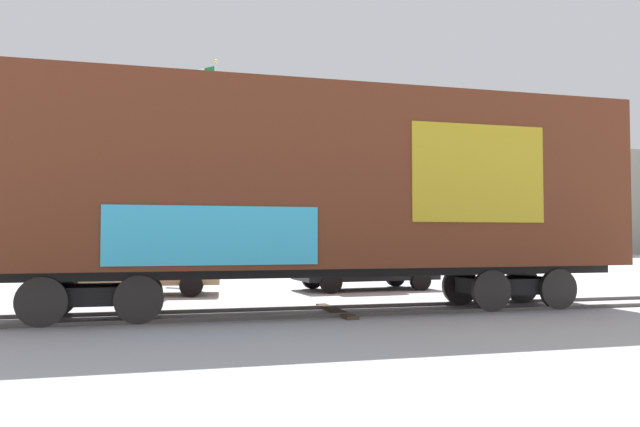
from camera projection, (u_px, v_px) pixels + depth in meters
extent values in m
plane|color=#B2B5BC|center=(337.00, 312.00, 13.32)|extent=(260.00, 260.00, 0.00)
cube|color=#4C4742|center=(328.00, 315.00, 12.51)|extent=(59.90, 3.58, 0.08)
cube|color=#4C4742|center=(311.00, 308.00, 13.90)|extent=(59.90, 3.58, 0.08)
cube|color=#423323|center=(336.00, 311.00, 13.30)|extent=(0.38, 2.51, 0.07)
cube|color=#5B2B19|center=(319.00, 180.00, 13.31)|extent=(13.92, 3.52, 3.73)
cube|color=#2D2823|center=(319.00, 90.00, 13.39)|extent=(13.09, 1.16, 0.24)
cube|color=#B2931E|center=(479.00, 173.00, 12.78)|extent=(3.03, 0.21, 2.05)
cube|color=#33A5CC|center=(214.00, 236.00, 11.32)|extent=(3.95, 0.26, 1.10)
cube|color=black|center=(319.00, 271.00, 13.24)|extent=(13.57, 2.28, 0.20)
cube|color=black|center=(95.00, 294.00, 12.05)|extent=(2.17, 1.35, 0.36)
cylinder|color=black|center=(41.00, 302.00, 11.13)|extent=(0.93, 0.17, 0.92)
cylinder|color=black|center=(54.00, 295.00, 12.52)|extent=(0.93, 0.17, 0.92)
cylinder|color=black|center=(139.00, 299.00, 11.57)|extent=(0.93, 0.17, 0.92)
cylinder|color=black|center=(141.00, 293.00, 12.96)|extent=(0.93, 0.17, 0.92)
cube|color=black|center=(507.00, 285.00, 14.39)|extent=(2.17, 1.35, 0.36)
cylinder|color=black|center=(491.00, 291.00, 13.48)|extent=(0.93, 0.17, 0.92)
cylinder|color=black|center=(460.00, 286.00, 14.87)|extent=(0.93, 0.17, 0.92)
cylinder|color=black|center=(558.00, 289.00, 13.91)|extent=(0.93, 0.17, 0.92)
cylinder|color=black|center=(522.00, 284.00, 15.31)|extent=(0.93, 0.17, 0.92)
cylinder|color=silver|center=(215.00, 169.00, 26.26)|extent=(0.12, 0.12, 9.15)
sphere|color=#D8CC66|center=(216.00, 62.00, 26.45)|extent=(0.18, 0.18, 0.18)
cube|color=#14662D|center=(205.00, 76.00, 26.81)|extent=(0.76, 1.00, 0.71)
cube|color=white|center=(200.00, 77.00, 26.98)|extent=(0.40, 0.51, 0.71)
cube|color=gray|center=(163.00, 206.00, 66.44)|extent=(118.90, 43.71, 10.19)
cube|color=#9E9384|center=(373.00, 136.00, 60.21)|extent=(6.05, 5.04, 2.79)
cone|color=#193D23|center=(306.00, 117.00, 55.10)|extent=(2.27, 2.27, 4.54)
cone|color=#193D23|center=(451.00, 135.00, 63.74)|extent=(2.08, 2.08, 4.17)
cone|color=#193D23|center=(316.00, 138.00, 63.86)|extent=(1.81, 1.81, 3.62)
cone|color=#193D23|center=(49.00, 112.00, 49.22)|extent=(1.54, 1.54, 3.07)
cone|color=#193D23|center=(480.00, 141.00, 65.00)|extent=(1.65, 1.65, 3.31)
cone|color=#193D23|center=(29.00, 117.00, 51.67)|extent=(1.58, 1.58, 3.16)
cube|color=#9E8966|center=(134.00, 272.00, 17.41)|extent=(5.02, 2.59, 0.65)
cube|color=#2D333D|center=(133.00, 250.00, 17.42)|extent=(2.59, 2.02, 0.62)
cylinder|color=black|center=(194.00, 281.00, 18.52)|extent=(0.67, 0.32, 0.64)
cylinder|color=black|center=(191.00, 285.00, 16.78)|extent=(0.67, 0.32, 0.64)
cylinder|color=black|center=(81.00, 282.00, 18.01)|extent=(0.67, 0.32, 0.64)
cylinder|color=black|center=(66.00, 287.00, 16.26)|extent=(0.67, 0.32, 0.64)
cube|color=black|center=(365.00, 269.00, 19.19)|extent=(4.35, 1.91, 0.63)
cube|color=#2D333D|center=(360.00, 248.00, 19.15)|extent=(2.05, 1.68, 0.68)
cylinder|color=black|center=(395.00, 277.00, 20.47)|extent=(0.64, 0.23, 0.64)
cylinder|color=black|center=(420.00, 280.00, 18.84)|extent=(0.64, 0.23, 0.64)
cylinder|color=black|center=(312.00, 279.00, 19.50)|extent=(0.64, 0.23, 0.64)
cylinder|color=black|center=(331.00, 282.00, 17.87)|extent=(0.64, 0.23, 0.64)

